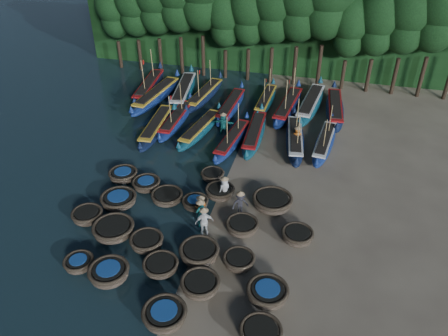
% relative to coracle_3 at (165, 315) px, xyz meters
% --- Properties ---
extents(ground, '(120.00, 120.00, 0.00)m').
position_rel_coracle_3_xyz_m(ground, '(-0.09, 9.14, -0.46)').
color(ground, gray).
rests_on(ground, ground).
extents(foliage_wall, '(40.00, 3.00, 10.00)m').
position_rel_coracle_3_xyz_m(foliage_wall, '(-0.09, 32.64, 4.54)').
color(foliage_wall, black).
rests_on(foliage_wall, ground).
extents(coracle_3, '(2.11, 2.11, 0.80)m').
position_rel_coracle_3_xyz_m(coracle_3, '(0.00, 0.00, 0.00)').
color(coracle_3, brown).
rests_on(coracle_3, ground).
extents(coracle_4, '(2.35, 2.35, 0.71)m').
position_rel_coracle_3_xyz_m(coracle_4, '(4.38, 0.20, -0.06)').
color(coracle_4, brown).
rests_on(coracle_4, ground).
extents(coracle_5, '(1.71, 1.71, 0.63)m').
position_rel_coracle_3_xyz_m(coracle_5, '(-5.49, 1.98, -0.10)').
color(coracle_5, brown).
rests_on(coracle_5, ground).
extents(coracle_6, '(2.10, 2.10, 0.80)m').
position_rel_coracle_3_xyz_m(coracle_6, '(-3.60, 1.68, 0.00)').
color(coracle_6, brown).
rests_on(coracle_6, ground).
extents(coracle_7, '(1.88, 1.88, 0.63)m').
position_rel_coracle_3_xyz_m(coracle_7, '(-1.32, 2.88, -0.10)').
color(coracle_7, brown).
rests_on(coracle_7, ground).
extents(coracle_8, '(2.21, 2.21, 0.75)m').
position_rel_coracle_3_xyz_m(coracle_8, '(1.04, 2.12, -0.04)').
color(coracle_8, brown).
rests_on(coracle_8, ground).
extents(coracle_9, '(2.29, 2.29, 0.81)m').
position_rel_coracle_3_xyz_m(coracle_9, '(4.30, 2.40, 0.01)').
color(coracle_9, brown).
rests_on(coracle_9, ground).
extents(coracle_10, '(1.85, 1.85, 0.72)m').
position_rel_coracle_3_xyz_m(coracle_10, '(-6.94, 5.48, -0.05)').
color(coracle_10, brown).
rests_on(coracle_10, ground).
extents(coracle_11, '(2.40, 2.40, 0.79)m').
position_rel_coracle_3_xyz_m(coracle_11, '(-4.87, 4.72, -0.01)').
color(coracle_11, brown).
rests_on(coracle_11, ground).
extents(coracle_12, '(2.25, 2.25, 0.73)m').
position_rel_coracle_3_xyz_m(coracle_12, '(-2.68, 4.28, -0.04)').
color(coracle_12, brown).
rests_on(coracle_12, ground).
extents(coracle_13, '(2.60, 2.60, 0.83)m').
position_rel_coracle_3_xyz_m(coracle_13, '(0.36, 4.16, 0.01)').
color(coracle_13, brown).
rests_on(coracle_13, ground).
extents(coracle_14, '(1.86, 1.86, 0.69)m').
position_rel_coracle_3_xyz_m(coracle_14, '(2.50, 4.19, -0.07)').
color(coracle_14, brown).
rests_on(coracle_14, ground).
extents(coracle_15, '(2.25, 2.25, 0.73)m').
position_rel_coracle_3_xyz_m(coracle_15, '(-5.82, 7.32, -0.04)').
color(coracle_15, brown).
rests_on(coracle_15, ground).
extents(coracle_16, '(2.39, 2.39, 0.67)m').
position_rel_coracle_3_xyz_m(coracle_16, '(-3.05, 8.39, -0.08)').
color(coracle_16, brown).
rests_on(coracle_16, ground).
extents(coracle_17, '(2.00, 2.00, 0.66)m').
position_rel_coracle_3_xyz_m(coracle_17, '(-1.17, 8.26, -0.08)').
color(coracle_17, brown).
rests_on(coracle_17, ground).
extents(coracle_18, '(1.92, 1.92, 0.73)m').
position_rel_coracle_3_xyz_m(coracle_18, '(2.09, 6.84, -0.05)').
color(coracle_18, brown).
rests_on(coracle_18, ground).
extents(coracle_19, '(2.02, 2.02, 0.72)m').
position_rel_coracle_3_xyz_m(coracle_19, '(5.22, 6.84, -0.05)').
color(coracle_19, brown).
rests_on(coracle_19, ground).
extents(coracle_20, '(2.08, 2.08, 0.71)m').
position_rel_coracle_3_xyz_m(coracle_20, '(-6.73, 9.90, -0.05)').
color(coracle_20, brown).
rests_on(coracle_20, ground).
extents(coracle_21, '(2.12, 2.12, 0.69)m').
position_rel_coracle_3_xyz_m(coracle_21, '(-4.83, 9.33, -0.06)').
color(coracle_21, brown).
rests_on(coracle_21, ground).
extents(coracle_22, '(1.92, 1.92, 0.65)m').
position_rel_coracle_3_xyz_m(coracle_22, '(-0.94, 11.40, -0.09)').
color(coracle_22, brown).
rests_on(coracle_22, ground).
extents(coracle_23, '(2.25, 2.25, 0.72)m').
position_rel_coracle_3_xyz_m(coracle_23, '(0.03, 9.67, -0.05)').
color(coracle_23, brown).
rests_on(coracle_23, ground).
extents(coracle_24, '(2.82, 2.82, 0.83)m').
position_rel_coracle_3_xyz_m(coracle_24, '(3.40, 9.46, 0.01)').
color(coracle_24, brown).
rests_on(coracle_24, ground).
extents(long_boat_2, '(1.99, 8.05, 1.42)m').
position_rel_coracle_3_xyz_m(long_boat_2, '(-7.03, 16.64, 0.08)').
color(long_boat_2, '#10163B').
rests_on(long_boat_2, ground).
extents(long_boat_3, '(1.35, 7.71, 3.28)m').
position_rel_coracle_3_xyz_m(long_boat_3, '(-5.92, 18.14, 0.06)').
color(long_boat_3, navy).
rests_on(long_boat_3, ground).
extents(long_boat_4, '(2.47, 7.39, 1.32)m').
position_rel_coracle_3_xyz_m(long_boat_4, '(-3.55, 17.15, 0.04)').
color(long_boat_4, '#0F4655').
rests_on(long_boat_4, ground).
extents(long_boat_5, '(2.08, 7.23, 3.09)m').
position_rel_coracle_3_xyz_m(long_boat_5, '(-0.74, 16.12, 0.03)').
color(long_boat_5, navy).
rests_on(long_boat_5, ground).
extents(long_boat_6, '(1.68, 7.91, 1.39)m').
position_rel_coracle_3_xyz_m(long_boat_6, '(0.72, 17.46, 0.07)').
color(long_boat_6, '#0F4655').
rests_on(long_boat_6, ground).
extents(long_boat_7, '(2.43, 7.86, 3.37)m').
position_rel_coracle_3_xyz_m(long_boat_7, '(3.83, 17.34, 0.07)').
color(long_boat_7, '#10163B').
rests_on(long_boat_7, ground).
extents(long_boat_8, '(1.99, 7.30, 3.12)m').
position_rel_coracle_3_xyz_m(long_boat_8, '(6.04, 17.44, 0.03)').
color(long_boat_8, navy).
rests_on(long_boat_8, ground).
extents(long_boat_9, '(2.52, 8.91, 3.81)m').
position_rel_coracle_3_xyz_m(long_boat_9, '(-10.58, 23.61, 0.14)').
color(long_boat_9, '#10163B').
rests_on(long_boat_9, ground).
extents(long_boat_10, '(2.56, 8.96, 1.59)m').
position_rel_coracle_3_xyz_m(long_boat_10, '(-9.18, 22.02, 0.14)').
color(long_boat_10, navy).
rests_on(long_boat_10, ground).
extents(long_boat_11, '(2.91, 9.07, 1.61)m').
position_rel_coracle_3_xyz_m(long_boat_11, '(-7.09, 23.48, 0.15)').
color(long_boat_11, '#0F4655').
rests_on(long_boat_11, ground).
extents(long_boat_12, '(2.36, 8.08, 3.45)m').
position_rel_coracle_3_xyz_m(long_boat_12, '(-5.05, 23.32, 0.08)').
color(long_boat_12, '#10163B').
rests_on(long_boat_12, ground).
extents(long_boat_13, '(1.67, 7.82, 1.38)m').
position_rel_coracle_3_xyz_m(long_boat_13, '(-2.21, 21.71, 0.06)').
color(long_boat_13, navy).
rests_on(long_boat_13, ground).
extents(long_boat_14, '(1.48, 7.27, 3.09)m').
position_rel_coracle_3_xyz_m(long_boat_14, '(0.50, 23.65, 0.03)').
color(long_boat_14, '#0F4655').
rests_on(long_boat_14, ground).
extents(long_boat_15, '(2.36, 8.57, 3.66)m').
position_rel_coracle_3_xyz_m(long_boat_15, '(2.59, 22.73, 0.12)').
color(long_boat_15, navy).
rests_on(long_boat_15, ground).
extents(long_boat_16, '(2.57, 9.00, 1.59)m').
position_rel_coracle_3_xyz_m(long_boat_16, '(4.44, 23.69, 0.14)').
color(long_boat_16, '#0F4655').
rests_on(long_boat_16, ground).
extents(long_boat_17, '(2.09, 8.51, 1.50)m').
position_rel_coracle_3_xyz_m(long_boat_17, '(6.52, 23.33, 0.11)').
color(long_boat_17, '#10163B').
rests_on(long_boat_17, ground).
extents(fisherman_0, '(0.89, 0.95, 1.83)m').
position_rel_coracle_3_xyz_m(fisherman_0, '(0.37, 9.52, 0.41)').
color(fisherman_0, silver).
rests_on(fisherman_0, ground).
extents(fisherman_1, '(0.73, 0.78, 2.00)m').
position_rel_coracle_3_xyz_m(fisherman_1, '(-0.33, 6.73, 0.52)').
color(fisherman_1, '#196B67').
rests_on(fisherman_1, ground).
extents(fisherman_2, '(0.86, 0.76, 1.69)m').
position_rel_coracle_3_xyz_m(fisherman_2, '(-0.56, 7.50, 0.34)').
color(fisherman_2, orange).
rests_on(fisherman_2, ground).
extents(fisherman_3, '(1.19, 1.03, 1.79)m').
position_rel_coracle_3_xyz_m(fisherman_3, '(1.63, 8.35, 0.38)').
color(fisherman_3, black).
rests_on(fisherman_3, ground).
extents(fisherman_4, '(1.14, 0.89, 2.00)m').
position_rel_coracle_3_xyz_m(fisherman_4, '(0.07, 6.11, 0.49)').
color(fisherman_4, silver).
rests_on(fisherman_4, ground).
extents(fisherman_5, '(1.62, 0.55, 1.93)m').
position_rel_coracle_3_xyz_m(fisherman_5, '(-1.85, 17.74, 0.44)').
color(fisherman_5, '#196B67').
rests_on(fisherman_5, ground).
extents(fisherman_6, '(0.83, 0.61, 1.76)m').
position_rel_coracle_3_xyz_m(fisherman_6, '(3.99, 17.26, 0.38)').
color(fisherman_6, orange).
rests_on(fisherman_6, ground).
extents(tree_0, '(3.68, 3.68, 8.68)m').
position_rel_coracle_3_xyz_m(tree_0, '(-16.09, 29.14, 5.51)').
color(tree_0, black).
rests_on(tree_0, ground).
extents(tree_1, '(4.09, 4.09, 9.65)m').
position_rel_coracle_3_xyz_m(tree_1, '(-13.79, 29.14, 6.18)').
color(tree_1, black).
rests_on(tree_1, ground).
extents(tree_5, '(3.68, 3.68, 8.68)m').
position_rel_coracle_3_xyz_m(tree_5, '(-4.59, 29.14, 5.51)').
color(tree_5, black).
rests_on(tree_5, ground).
extents(tree_6, '(4.09, 4.09, 9.65)m').
position_rel_coracle_3_xyz_m(tree_6, '(-2.29, 29.14, 6.18)').
color(tree_6, black).
rests_on(tree_6, ground).
extents(tree_7, '(4.51, 4.51, 10.63)m').
position_rel_coracle_3_xyz_m(tree_7, '(0.01, 29.14, 6.86)').
color(tree_7, black).
rests_on(tree_7, ground).
extents(tree_10, '(3.68, 3.68, 8.68)m').
position_rel_coracle_3_xyz_m(tree_10, '(6.91, 29.14, 5.51)').
color(tree_10, black).
rests_on(tree_10, ground).
extents(tree_11, '(4.09, 4.09, 9.65)m').
position_rel_coracle_3_xyz_m(tree_11, '(9.21, 29.14, 6.18)').
color(tree_11, black).
rests_on(tree_11, ground).
extents(tree_12, '(4.51, 4.51, 10.63)m').
position_rel_coracle_3_xyz_m(tree_12, '(11.51, 29.14, 6.86)').
color(tree_12, black).
rests_on(tree_12, ground).
extents(tree_13, '(4.92, 4.92, 11.60)m').
position_rel_coracle_3_xyz_m(tree_13, '(13.81, 29.14, 7.53)').
color(tree_13, black).
rests_on(tree_13, ground).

